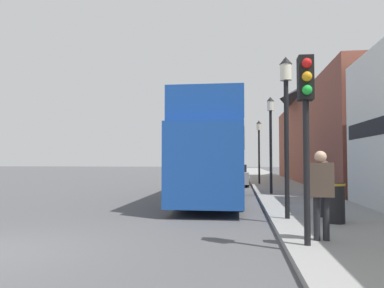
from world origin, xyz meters
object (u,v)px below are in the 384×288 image
object	(u,v)px
traffic_signal	(306,106)
litter_bin	(336,202)
lamp_post_second	(271,127)
lamp_post_nearest	(286,106)
pedestrian_nearest	(321,186)
tour_bus	(214,157)
pedestrian_second	(325,183)
lamp_post_third	(259,140)
parked_car_ahead_of_bus	(234,176)

from	to	relation	value
traffic_signal	litter_bin	world-z (taller)	traffic_signal
lamp_post_second	lamp_post_nearest	bearing A→B (deg)	-91.67
lamp_post_second	pedestrian_nearest	bearing A→B (deg)	-89.52
traffic_signal	pedestrian_nearest	bearing A→B (deg)	54.21
lamp_post_second	traffic_signal	bearing A→B (deg)	-91.41
tour_bus	lamp_post_second	xyz separation A→B (m)	(2.59, 1.93, 1.49)
tour_bus	pedestrian_second	size ratio (longest dim) A/B	6.81
litter_bin	lamp_post_third	bearing A→B (deg)	93.73
litter_bin	pedestrian_nearest	bearing A→B (deg)	-110.70
traffic_signal	lamp_post_third	distance (m)	18.71
lamp_post_nearest	parked_car_ahead_of_bus	bearing A→B (deg)	96.14
pedestrian_second	lamp_post_nearest	size ratio (longest dim) A/B	0.35
pedestrian_second	litter_bin	xyz separation A→B (m)	(0.05, -0.96, -0.42)
pedestrian_nearest	tour_bus	bearing A→B (deg)	107.35
tour_bus	litter_bin	size ratio (longest dim) A/B	10.65
lamp_post_second	pedestrian_second	bearing A→B (deg)	-83.36
traffic_signal	lamp_post_nearest	distance (m)	3.33
lamp_post_nearest	litter_bin	world-z (taller)	lamp_post_nearest
lamp_post_nearest	litter_bin	bearing A→B (deg)	-29.35
tour_bus	parked_car_ahead_of_bus	size ratio (longest dim) A/B	2.71
tour_bus	pedestrian_nearest	distance (m)	9.01
tour_bus	pedestrian_nearest	size ratio (longest dim) A/B	6.08
pedestrian_nearest	lamp_post_nearest	size ratio (longest dim) A/B	0.40
traffic_signal	lamp_post_third	xyz separation A→B (m)	(0.13, 18.71, 0.38)
pedestrian_nearest	traffic_signal	xyz separation A→B (m)	(-0.36, -0.50, 1.56)
pedestrian_nearest	lamp_post_third	xyz separation A→B (m)	(-0.23, 18.21, 1.94)
pedestrian_second	lamp_post_nearest	xyz separation A→B (m)	(-1.08, -0.32, 2.16)
lamp_post_second	lamp_post_third	xyz separation A→B (m)	(-0.14, 7.71, -0.21)
tour_bus	traffic_signal	xyz separation A→B (m)	(2.32, -9.07, 0.91)
pedestrian_second	lamp_post_second	distance (m)	7.77
pedestrian_second	pedestrian_nearest	bearing A→B (deg)	-103.89
pedestrian_nearest	lamp_post_second	bearing A→B (deg)	90.48
parked_car_ahead_of_bus	lamp_post_second	world-z (taller)	lamp_post_second
lamp_post_third	pedestrian_second	bearing A→B (deg)	-86.21
lamp_post_third	lamp_post_nearest	bearing A→B (deg)	-90.32
parked_car_ahead_of_bus	lamp_post_third	xyz separation A→B (m)	(1.70, 0.38, 2.47)
traffic_signal	pedestrian_second	bearing A→B (deg)	72.66
traffic_signal	litter_bin	xyz separation A→B (m)	(1.18, 2.66, -2.10)
traffic_signal	lamp_post_nearest	size ratio (longest dim) A/B	0.80
parked_car_ahead_of_bus	traffic_signal	xyz separation A→B (m)	(1.57, -18.33, 2.09)
lamp_post_third	parked_car_ahead_of_bus	bearing A→B (deg)	-167.38
lamp_post_nearest	tour_bus	bearing A→B (deg)	112.30
tour_bus	lamp_post_nearest	xyz separation A→B (m)	(2.37, -5.77, 1.39)
pedestrian_nearest	pedestrian_second	xyz separation A→B (m)	(0.77, 3.12, -0.12)
pedestrian_second	lamp_post_nearest	distance (m)	2.43
parked_car_ahead_of_bus	pedestrian_nearest	distance (m)	17.94
lamp_post_second	tour_bus	bearing A→B (deg)	-143.29
pedestrian_nearest	traffic_signal	bearing A→B (deg)	-125.79
lamp_post_second	lamp_post_third	bearing A→B (deg)	91.04
pedestrian_nearest	pedestrian_second	bearing A→B (deg)	76.11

